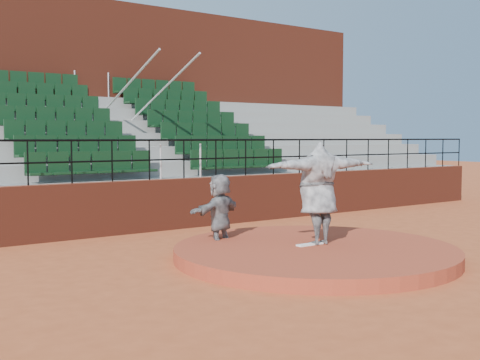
# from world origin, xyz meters

# --- Properties ---
(ground) EXTENTS (90.00, 90.00, 0.00)m
(ground) POSITION_xyz_m (0.00, 0.00, 0.00)
(ground) COLOR #AF4E27
(ground) RESTS_ON ground
(pitchers_mound) EXTENTS (5.50, 5.50, 0.25)m
(pitchers_mound) POSITION_xyz_m (0.00, 0.00, 0.12)
(pitchers_mound) COLOR #9F3B23
(pitchers_mound) RESTS_ON ground
(pitching_rubber) EXTENTS (0.60, 0.15, 0.03)m
(pitching_rubber) POSITION_xyz_m (0.00, 0.15, 0.27)
(pitching_rubber) COLOR white
(pitching_rubber) RESTS_ON pitchers_mound
(boundary_wall) EXTENTS (24.00, 0.30, 1.30)m
(boundary_wall) POSITION_xyz_m (0.00, 5.00, 0.65)
(boundary_wall) COLOR maroon
(boundary_wall) RESTS_ON ground
(wall_railing) EXTENTS (24.04, 0.05, 1.03)m
(wall_railing) POSITION_xyz_m (0.00, 5.00, 2.03)
(wall_railing) COLOR black
(wall_railing) RESTS_ON boundary_wall
(seating_deck) EXTENTS (24.00, 5.97, 4.63)m
(seating_deck) POSITION_xyz_m (0.00, 8.65, 1.44)
(seating_deck) COLOR gray
(seating_deck) RESTS_ON ground
(press_box_facade) EXTENTS (24.00, 3.00, 7.10)m
(press_box_facade) POSITION_xyz_m (0.00, 12.60, 3.55)
(press_box_facade) COLOR maroon
(press_box_facade) RESTS_ON ground
(pitcher) EXTENTS (2.57, 1.04, 2.03)m
(pitcher) POSITION_xyz_m (0.22, 0.15, 1.26)
(pitcher) COLOR black
(pitcher) RESTS_ON pitchers_mound
(fielder) EXTENTS (1.57, 0.96, 1.61)m
(fielder) POSITION_xyz_m (-1.04, 1.79, 0.81)
(fielder) COLOR black
(fielder) RESTS_ON ground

